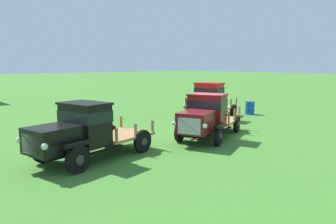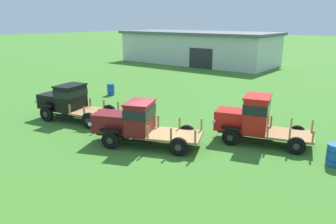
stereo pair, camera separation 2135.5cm
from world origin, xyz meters
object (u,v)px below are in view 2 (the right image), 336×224
(vintage_truck_foreground_near, at_px, (69,101))
(oil_drum_near_fence, at_px, (335,155))
(farm_shed, at_px, (197,47))
(vintage_truck_midrow_center, at_px, (253,118))
(oil_drum_beside_row, at_px, (111,89))
(vintage_truck_second_in_line, at_px, (135,122))

(vintage_truck_foreground_near, distance_m, oil_drum_near_fence, 14.17)
(vintage_truck_foreground_near, bearing_deg, oil_drum_near_fence, 10.57)
(farm_shed, height_order, vintage_truck_foreground_near, farm_shed)
(vintage_truck_midrow_center, height_order, oil_drum_beside_row, vintage_truck_midrow_center)
(farm_shed, distance_m, vintage_truck_second_in_line, 30.63)
(farm_shed, height_order, vintage_truck_midrow_center, farm_shed)
(farm_shed, relative_size, oil_drum_near_fence, 23.20)
(oil_drum_beside_row, bearing_deg, vintage_truck_second_in_line, -36.67)
(oil_drum_beside_row, bearing_deg, oil_drum_near_fence, -11.26)
(farm_shed, relative_size, vintage_truck_foreground_near, 4.04)
(vintage_truck_second_in_line, bearing_deg, farm_shed, 117.28)
(vintage_truck_foreground_near, height_order, oil_drum_near_fence, vintage_truck_foreground_near)
(farm_shed, bearing_deg, oil_drum_near_fence, -47.44)
(vintage_truck_second_in_line, bearing_deg, oil_drum_near_fence, 21.38)
(vintage_truck_second_in_line, bearing_deg, oil_drum_beside_row, 143.33)
(vintage_truck_foreground_near, distance_m, vintage_truck_second_in_line, 5.88)
(farm_shed, bearing_deg, vintage_truck_midrow_center, -52.18)
(farm_shed, distance_m, vintage_truck_foreground_near, 27.90)
(farm_shed, relative_size, vintage_truck_midrow_center, 4.33)
(vintage_truck_midrow_center, xyz_separation_m, oil_drum_near_fence, (3.80, -0.50, -0.72))
(vintage_truck_foreground_near, relative_size, vintage_truck_midrow_center, 1.07)
(vintage_truck_foreground_near, bearing_deg, vintage_truck_second_in_line, -5.44)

